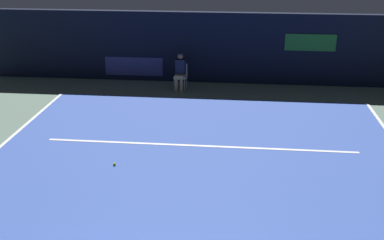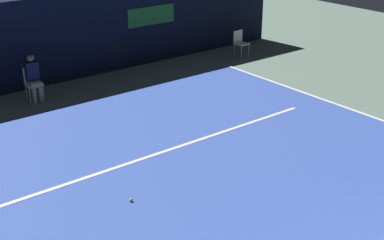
{
  "view_description": "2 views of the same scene",
  "coord_description": "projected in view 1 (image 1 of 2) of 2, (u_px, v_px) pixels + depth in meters",
  "views": [
    {
      "loc": [
        0.99,
        -4.25,
        5.17
      ],
      "look_at": [
        -0.14,
        6.59,
        0.95
      ],
      "focal_mm": 44.7,
      "sensor_mm": 36.0,
      "label": 1
    },
    {
      "loc": [
        -6.55,
        -1.96,
        5.46
      ],
      "look_at": [
        0.12,
        6.55,
        0.89
      ],
      "focal_mm": 51.57,
      "sensor_mm": 36.0,
      "label": 2
    }
  ],
  "objects": [
    {
      "name": "ground_plane",
      "position": [
        191.0,
        185.0,
        10.58
      ],
      "size": [
        33.23,
        33.23,
        0.0
      ],
      "primitive_type": "plane",
      "color": "slate"
    },
    {
      "name": "line_judge_on_chair",
      "position": [
        180.0,
        71.0,
        16.92
      ],
      "size": [
        0.48,
        0.56,
        1.32
      ],
      "color": "white",
      "rests_on": "ground"
    },
    {
      "name": "court_surface",
      "position": [
        191.0,
        185.0,
        10.57
      ],
      "size": [
        10.46,
        12.06,
        0.01
      ],
      "primitive_type": "cube",
      "color": "#3856B2",
      "rests_on": "ground"
    },
    {
      "name": "line_service",
      "position": [
        200.0,
        146.0,
        12.53
      ],
      "size": [
        8.16,
        0.1,
        0.01
      ],
      "primitive_type": "cube",
      "color": "white",
      "rests_on": "court_surface"
    },
    {
      "name": "tennis_ball",
      "position": [
        114.0,
        164.0,
        11.46
      ],
      "size": [
        0.07,
        0.07,
        0.07
      ],
      "primitive_type": "sphere",
      "color": "#CCE033",
      "rests_on": "court_surface"
    },
    {
      "name": "back_wall",
      "position": [
        214.0,
        48.0,
        17.62
      ],
      "size": [
        17.23,
        0.33,
        2.6
      ],
      "color": "black",
      "rests_on": "ground"
    }
  ]
}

